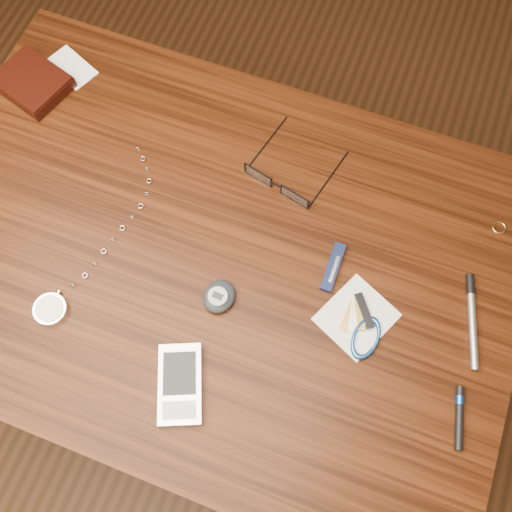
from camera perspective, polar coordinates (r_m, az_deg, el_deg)
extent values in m
plane|color=#472814|center=(1.64, -2.62, -9.16)|extent=(3.80, 3.80, 0.00)
cube|color=#351608|center=(0.94, -4.53, 0.00)|extent=(1.00, 0.70, 0.03)
cylinder|color=#4C2814|center=(1.52, -15.09, 10.51)|extent=(0.05, 0.05, 0.71)
cylinder|color=#4C2814|center=(1.40, 18.83, -0.84)|extent=(0.05, 0.05, 0.71)
cube|color=black|center=(1.14, -21.42, 15.79)|extent=(0.14, 0.13, 0.02)
cube|color=black|center=(1.13, -21.66, 16.18)|extent=(0.14, 0.13, 0.00)
cube|color=white|center=(1.16, -18.01, 17.50)|extent=(0.11, 0.09, 0.00)
cube|color=black|center=(0.96, 0.24, 8.08)|extent=(0.05, 0.01, 0.03)
cube|color=white|center=(0.96, 0.24, 8.08)|extent=(0.05, 0.01, 0.02)
cylinder|color=black|center=(1.01, 1.03, 11.17)|extent=(0.03, 0.13, 0.00)
cube|color=black|center=(0.95, 3.88, 5.93)|extent=(0.05, 0.01, 0.03)
cube|color=white|center=(0.95, 3.88, 5.93)|extent=(0.05, 0.01, 0.02)
cylinder|color=black|center=(0.98, 7.25, 7.59)|extent=(0.03, 0.13, 0.00)
cube|color=black|center=(0.95, 2.05, 7.14)|extent=(0.02, 0.01, 0.00)
torus|color=#D5B661|center=(1.01, 23.15, 2.61)|extent=(0.03, 0.03, 0.00)
cylinder|color=silver|center=(0.94, -19.86, -5.06)|extent=(0.05, 0.05, 0.01)
cylinder|color=white|center=(0.93, -20.00, -4.94)|extent=(0.04, 0.04, 0.00)
cylinder|color=silver|center=(0.94, -19.14, -3.47)|extent=(0.01, 0.01, 0.01)
torus|color=silver|center=(0.94, -17.82, -2.81)|extent=(0.01, 0.01, 0.01)
torus|color=silver|center=(0.94, -16.73, -1.87)|extent=(0.01, 0.01, 0.00)
torus|color=silver|center=(0.94, -15.81, -0.73)|extent=(0.01, 0.01, 0.01)
torus|color=silver|center=(0.95, -14.98, 0.46)|extent=(0.01, 0.01, 0.00)
torus|color=silver|center=(0.95, -14.13, 1.63)|extent=(0.01, 0.01, 0.01)
torus|color=silver|center=(0.96, -13.22, 2.73)|extent=(0.01, 0.01, 0.00)
torus|color=silver|center=(0.96, -12.29, 3.81)|extent=(0.01, 0.00, 0.01)
torus|color=silver|center=(0.97, -11.45, 4.93)|extent=(0.01, 0.01, 0.00)
torus|color=silver|center=(0.98, -10.86, 6.15)|extent=(0.01, 0.01, 0.01)
torus|color=silver|center=(0.99, -10.65, 7.40)|extent=(0.01, 0.01, 0.00)
torus|color=silver|center=(1.00, -10.83, 8.54)|extent=(0.01, 0.01, 0.01)
torus|color=silver|center=(1.01, -11.23, 9.53)|extent=(0.01, 0.01, 0.00)
torus|color=silver|center=(1.02, -11.72, 10.44)|extent=(0.01, 0.01, 0.01)
cube|color=silver|center=(0.86, -7.60, -12.59)|extent=(0.10, 0.13, 0.02)
cube|color=black|center=(0.86, -7.66, -11.54)|extent=(0.07, 0.08, 0.00)
cube|color=#ACB0B5|center=(0.85, -7.69, -15.02)|extent=(0.05, 0.04, 0.00)
ellipsoid|color=black|center=(0.89, -3.70, -4.04)|extent=(0.05, 0.06, 0.02)
cylinder|color=#919398|center=(0.87, -3.86, -4.04)|extent=(0.03, 0.03, 0.00)
cube|color=black|center=(0.87, -3.86, -3.99)|extent=(0.02, 0.01, 0.00)
cube|color=white|center=(0.90, 10.03, -6.02)|extent=(0.13, 0.14, 0.00)
torus|color=#1B539A|center=(0.89, 10.91, -8.03)|extent=(0.06, 0.06, 0.01)
cube|color=#A17B39|center=(0.89, 9.33, -5.77)|extent=(0.02, 0.06, 0.00)
cube|color=silver|center=(0.89, 9.82, -5.64)|extent=(0.02, 0.06, 0.00)
cube|color=olive|center=(0.89, 10.30, -5.51)|extent=(0.03, 0.06, 0.00)
cube|color=black|center=(0.89, 10.79, -5.38)|extent=(0.05, 0.05, 0.00)
cube|color=#0D1B3E|center=(0.91, 7.70, -1.11)|extent=(0.02, 0.08, 0.01)
cube|color=silver|center=(0.91, 7.83, -1.31)|extent=(0.01, 0.05, 0.00)
cylinder|color=#ADADB1|center=(0.94, 20.81, -6.09)|extent=(0.05, 0.15, 0.01)
cylinder|color=black|center=(0.95, 20.64, -2.68)|extent=(0.02, 0.03, 0.01)
cylinder|color=black|center=(0.90, 19.67, -15.00)|extent=(0.03, 0.09, 0.01)
cylinder|color=#1940A8|center=(0.91, 19.71, -13.44)|extent=(0.01, 0.01, 0.01)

